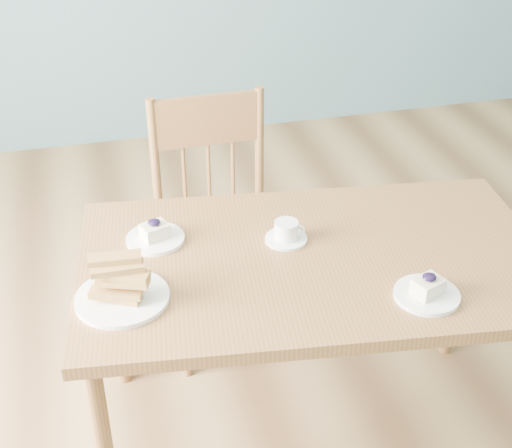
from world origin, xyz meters
name	(u,v)px	position (x,y,z in m)	size (l,w,h in m)	color
room	(372,33)	(0.00, 0.00, 1.35)	(5.01, 5.01, 2.71)	#A77F4E
dining_table	(312,276)	(-0.09, 0.06, 0.64)	(1.40, 0.91, 0.71)	#905B36
dining_chair	(219,226)	(-0.25, 0.64, 0.48)	(0.44, 0.42, 0.93)	#905B36
cheesecake_plate_near	(427,291)	(0.13, -0.19, 0.72)	(0.17, 0.17, 0.07)	white
cheesecake_plate_far	(155,235)	(-0.51, 0.25, 0.72)	(0.17, 0.17, 0.07)	white
coffee_cup	(287,233)	(-0.14, 0.16, 0.73)	(0.12, 0.12, 0.06)	white
biscotti_plate	(121,287)	(-0.63, -0.01, 0.75)	(0.24, 0.24, 0.13)	white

